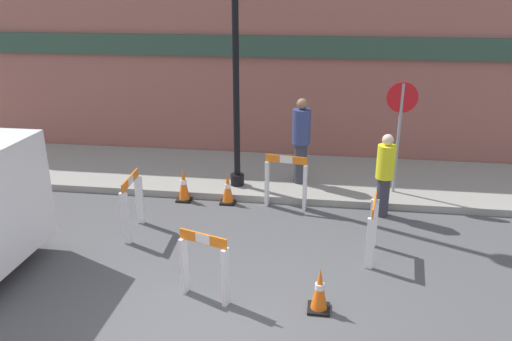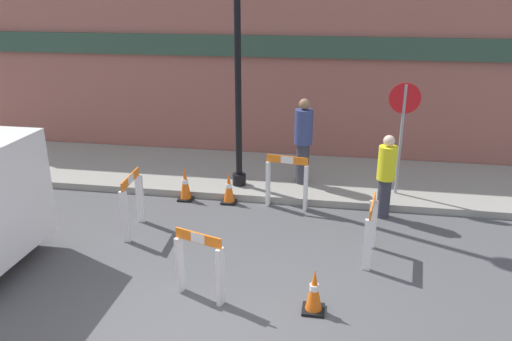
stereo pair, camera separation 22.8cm
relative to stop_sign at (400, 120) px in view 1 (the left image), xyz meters
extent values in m
cube|color=gray|center=(-2.87, 0.77, -1.59)|extent=(18.00, 2.83, 0.14)
cube|color=#93564C|center=(-2.87, 2.27, 1.09)|extent=(18.00, 0.12, 5.50)
cube|color=#2D4738|center=(-2.87, 2.16, 1.14)|extent=(16.20, 0.10, 0.50)
cylinder|color=black|center=(-3.25, -0.09, -1.40)|extent=(0.29, 0.29, 0.24)
cylinder|color=black|center=(-3.25, -0.09, 1.36)|extent=(0.13, 0.13, 5.74)
cylinder|color=gray|center=(0.00, 0.00, -0.40)|extent=(0.06, 0.06, 2.23)
cylinder|color=red|center=(0.00, 0.00, 0.45)|extent=(0.60, 0.04, 0.60)
cube|color=white|center=(-3.31, -3.94, -1.23)|extent=(0.10, 0.14, 0.86)
cube|color=white|center=(-2.67, -4.15, -1.23)|extent=(0.10, 0.14, 0.86)
cube|color=orange|center=(-2.99, -4.04, -0.72)|extent=(0.70, 0.26, 0.15)
cube|color=white|center=(-2.99, -4.04, -0.72)|extent=(0.22, 0.10, 0.14)
cube|color=white|center=(-0.68, -2.90, -1.24)|extent=(0.14, 0.08, 0.84)
cube|color=white|center=(-0.58, -2.16, -1.24)|extent=(0.14, 0.08, 0.84)
cube|color=orange|center=(-0.63, -2.53, -0.74)|extent=(0.13, 0.80, 0.15)
cube|color=white|center=(-0.63, -2.53, -0.74)|extent=(0.06, 0.24, 0.14)
cube|color=white|center=(-1.78, -0.86, -1.19)|extent=(0.08, 0.14, 0.93)
cube|color=white|center=(-2.53, -0.74, -1.19)|extent=(0.08, 0.14, 0.93)
cube|color=orange|center=(-2.16, -0.80, -0.66)|extent=(0.82, 0.15, 0.15)
cube|color=white|center=(-2.16, -0.80, -0.66)|extent=(0.25, 0.07, 0.13)
cube|color=white|center=(-4.73, -1.88, -1.20)|extent=(0.14, 0.07, 0.92)
cube|color=white|center=(-4.69, -2.66, -1.20)|extent=(0.14, 0.07, 0.92)
cube|color=orange|center=(-4.71, -2.27, -0.66)|extent=(0.08, 0.84, 0.15)
cube|color=white|center=(-4.71, -2.27, -0.66)|extent=(0.05, 0.25, 0.14)
cube|color=black|center=(-4.23, -0.75, -1.64)|extent=(0.30, 0.30, 0.04)
cone|color=orange|center=(-4.23, -0.75, -1.29)|extent=(0.23, 0.22, 0.66)
cylinder|color=white|center=(-4.23, -0.75, -1.25)|extent=(0.13, 0.13, 0.09)
cube|color=black|center=(-3.32, -0.75, -1.64)|extent=(0.30, 0.30, 0.04)
cone|color=orange|center=(-3.32, -0.75, -1.32)|extent=(0.23, 0.22, 0.60)
cylinder|color=white|center=(-3.32, -0.75, -1.29)|extent=(0.13, 0.13, 0.08)
cube|color=black|center=(-1.41, -4.09, -1.64)|extent=(0.30, 0.30, 0.04)
cone|color=orange|center=(-1.41, -4.09, -1.32)|extent=(0.23, 0.23, 0.60)
cylinder|color=white|center=(-1.41, -4.09, -1.29)|extent=(0.13, 0.13, 0.08)
cylinder|color=#33333D|center=(-0.31, -0.90, -1.28)|extent=(0.32, 0.32, 0.76)
cylinder|color=yellow|center=(-0.31, -0.90, -0.58)|extent=(0.45, 0.45, 0.63)
sphere|color=beige|center=(-0.31, -0.90, -0.16)|extent=(0.28, 0.28, 0.21)
cylinder|color=#33333D|center=(-1.94, 0.25, -1.08)|extent=(0.33, 0.33, 0.88)
cylinder|color=navy|center=(-1.94, 0.25, -0.28)|extent=(0.45, 0.45, 0.73)
sphere|color=#8E6647|center=(-1.94, 0.25, 0.20)|extent=(0.27, 0.27, 0.23)
cylinder|color=black|center=(-6.76, -2.94, -1.36)|extent=(0.60, 0.18, 0.60)
camera|label=1|loc=(-1.44, -9.83, 2.42)|focal=35.00mm
camera|label=2|loc=(-1.21, -9.80, 2.42)|focal=35.00mm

